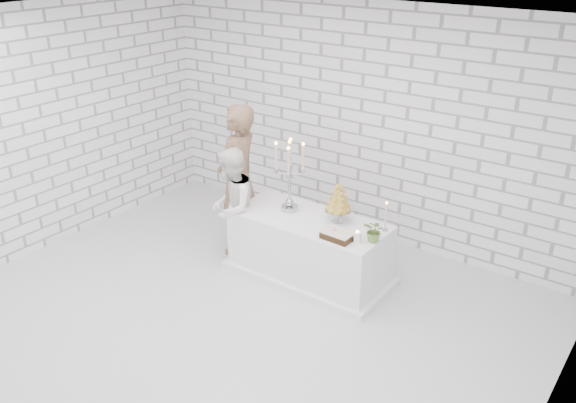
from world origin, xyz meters
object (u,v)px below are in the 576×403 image
object	(u,v)px
candelabra	(290,176)
croquembouche	(338,203)
cake_table	(309,248)
bride	(232,208)
groom	(238,180)

from	to	relation	value
candelabra	croquembouche	xyz separation A→B (m)	(0.62, 0.07, -0.19)
cake_table	candelabra	distance (m)	0.86
bride	croquembouche	xyz separation A→B (m)	(1.23, 0.38, 0.25)
bride	candelabra	xyz separation A→B (m)	(0.62, 0.31, 0.45)
croquembouche	candelabra	bearing A→B (deg)	-173.83
groom	bride	size ratio (longest dim) A/B	1.30
groom	bride	bearing A→B (deg)	16.65
bride	croquembouche	distance (m)	1.31
cake_table	bride	world-z (taller)	bride
bride	candelabra	bearing A→B (deg)	92.67
candelabra	croquembouche	world-z (taller)	candelabra
groom	candelabra	distance (m)	0.79
bride	candelabra	world-z (taller)	candelabra
cake_table	groom	bearing A→B (deg)	178.36
candelabra	cake_table	bearing A→B (deg)	-8.98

